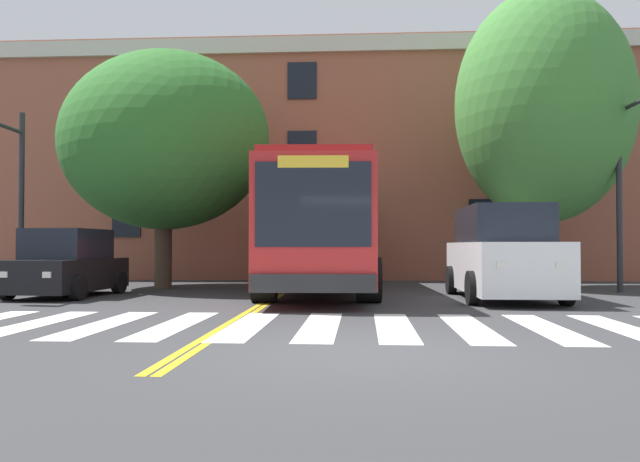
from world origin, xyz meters
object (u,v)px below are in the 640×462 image
(city_bus, at_px, (320,228))
(car_black_near_lane, at_px, (67,265))
(car_white_far_lane, at_px, (502,255))
(street_tree_curbside_large, at_px, (544,107))
(street_tree_curbside_small, at_px, (164,142))

(city_bus, relative_size, car_black_near_lane, 3.22)
(car_white_far_lane, height_order, street_tree_curbside_large, street_tree_curbside_large)
(car_black_near_lane, xyz_separation_m, car_white_far_lane, (11.04, -0.18, 0.28))
(city_bus, xyz_separation_m, car_white_far_lane, (4.61, -2.49, -0.74))
(city_bus, distance_m, street_tree_curbside_large, 7.89)
(car_black_near_lane, xyz_separation_m, street_tree_curbside_small, (1.53, 3.16, 3.72))
(city_bus, distance_m, car_black_near_lane, 6.90)
(car_black_near_lane, distance_m, street_tree_curbside_large, 14.54)
(street_tree_curbside_small, bearing_deg, street_tree_curbside_large, 2.67)
(street_tree_curbside_large, height_order, street_tree_curbside_small, street_tree_curbside_large)
(car_white_far_lane, relative_size, street_tree_curbside_large, 0.56)
(street_tree_curbside_large, bearing_deg, car_black_near_lane, -164.33)
(car_white_far_lane, bearing_deg, street_tree_curbside_large, 60.59)
(car_black_near_lane, bearing_deg, city_bus, 19.75)
(car_black_near_lane, bearing_deg, street_tree_curbside_large, 15.67)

